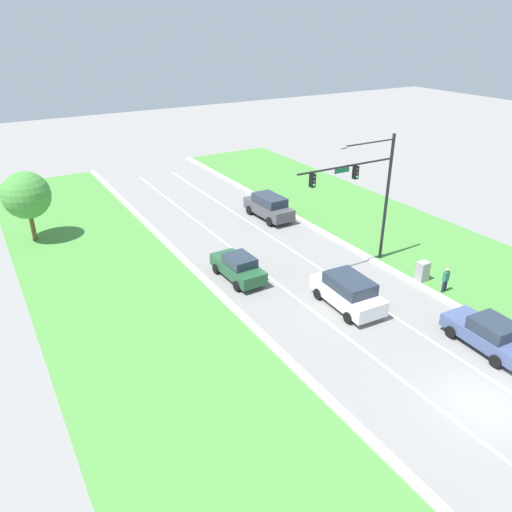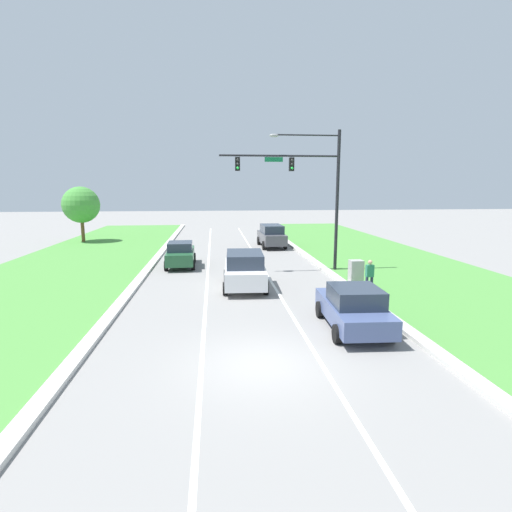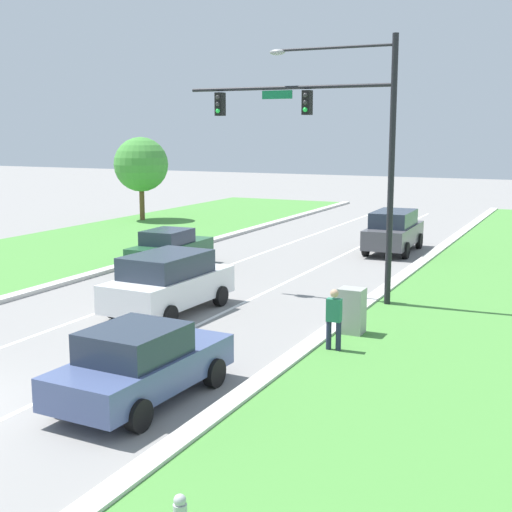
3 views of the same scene
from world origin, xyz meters
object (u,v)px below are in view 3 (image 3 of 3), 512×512
object	(u,v)px
traffic_signal_mast	(333,130)
graphite_suv	(394,231)
slate_blue_sedan	(141,363)
utility_cabinet	(352,312)
pedestrian	(334,318)
oak_near_left_tree	(141,165)
forest_sedan	(170,249)
white_suv	(169,282)

from	to	relation	value
traffic_signal_mast	graphite_suv	bearing A→B (deg)	93.15
slate_blue_sedan	utility_cabinet	bearing A→B (deg)	72.11
graphite_suv	pedestrian	distance (m)	16.28
slate_blue_sedan	pedestrian	size ratio (longest dim) A/B	2.70
slate_blue_sedan	oak_near_left_tree	bearing A→B (deg)	127.13
traffic_signal_mast	oak_near_left_tree	size ratio (longest dim) A/B	1.63
traffic_signal_mast	oak_near_left_tree	distance (m)	23.97
graphite_suv	pedestrian	world-z (taller)	graphite_suv
slate_blue_sedan	traffic_signal_mast	bearing A→B (deg)	89.85
forest_sedan	pedestrian	size ratio (longest dim) A/B	2.65
forest_sedan	oak_near_left_tree	bearing A→B (deg)	126.74
slate_blue_sedan	utility_cabinet	size ratio (longest dim) A/B	3.35
utility_cabinet	pedestrian	bearing A→B (deg)	-87.49
graphite_suv	oak_near_left_tree	size ratio (longest dim) A/B	0.95
slate_blue_sedan	graphite_suv	distance (m)	21.01
white_suv	utility_cabinet	size ratio (longest dim) A/B	3.56
slate_blue_sedan	pedestrian	bearing A→B (deg)	65.14
traffic_signal_mast	graphite_suv	world-z (taller)	traffic_signal_mast
white_suv	forest_sedan	bearing A→B (deg)	124.41
traffic_signal_mast	utility_cabinet	size ratio (longest dim) A/B	6.38
oak_near_left_tree	utility_cabinet	bearing A→B (deg)	-43.58
slate_blue_sedan	oak_near_left_tree	size ratio (longest dim) A/B	0.86
graphite_suv	oak_near_left_tree	bearing A→B (deg)	162.78
graphite_suv	pedestrian	size ratio (longest dim) A/B	3.00
pedestrian	oak_near_left_tree	world-z (taller)	oak_near_left_tree
white_suv	graphite_suv	world-z (taller)	graphite_suv
traffic_signal_mast	pedestrian	distance (m)	7.58
oak_near_left_tree	slate_blue_sedan	bearing A→B (deg)	-55.66
traffic_signal_mast	forest_sedan	size ratio (longest dim) A/B	1.94
slate_blue_sedan	utility_cabinet	xyz separation A→B (m)	(2.51, 6.66, -0.15)
slate_blue_sedan	graphite_suv	xyz separation A→B (m)	(-0.05, 21.01, 0.21)
traffic_signal_mast	oak_near_left_tree	world-z (taller)	traffic_signal_mast
traffic_signal_mast	forest_sedan	distance (m)	9.60
white_suv	utility_cabinet	distance (m)	6.07
traffic_signal_mast	white_suv	world-z (taller)	traffic_signal_mast
traffic_signal_mast	graphite_suv	distance (m)	11.56
slate_blue_sedan	forest_sedan	xyz separation A→B (m)	(-7.38, 12.87, 0.02)
traffic_signal_mast	utility_cabinet	bearing A→B (deg)	-62.41
white_suv	pedestrian	distance (m)	6.38
slate_blue_sedan	white_suv	size ratio (longest dim) A/B	0.94
graphite_suv	utility_cabinet	distance (m)	14.58
slate_blue_sedan	oak_near_left_tree	xyz separation A→B (m)	(-17.68, 25.88, 2.77)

